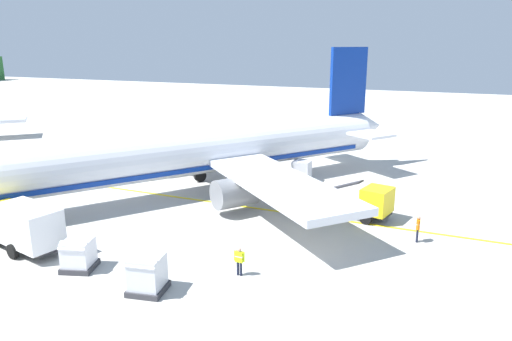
{
  "coord_description": "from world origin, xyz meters",
  "views": [
    {
      "loc": [
        -12.88,
        2.26,
        12.22
      ],
      "look_at": [
        21.37,
        16.84,
        2.32
      ],
      "focal_mm": 33.59,
      "sensor_mm": 36.0,
      "label": 1
    }
  ],
  "objects_px": {
    "service_truck_fuel": "(21,225)",
    "service_truck_baggage": "(361,202)",
    "crew_loader_right": "(418,226)",
    "cargo_container_mid": "(78,255)",
    "crew_marshaller": "(239,259)",
    "cargo_container_near": "(147,274)",
    "cargo_container_far": "(301,171)",
    "airliner_foreground": "(202,152)"
  },
  "relations": [
    {
      "from": "cargo_container_far",
      "to": "airliner_foreground",
      "type": "bearing_deg",
      "value": 129.73
    },
    {
      "from": "service_truck_fuel",
      "to": "crew_marshaller",
      "type": "xyz_separation_m",
      "value": [
        2.05,
        -13.67,
        -0.64
      ]
    },
    {
      "from": "airliner_foreground",
      "to": "cargo_container_far",
      "type": "distance_m",
      "value": 9.34
    },
    {
      "from": "airliner_foreground",
      "to": "crew_marshaller",
      "type": "distance_m",
      "value": 16.12
    },
    {
      "from": "airliner_foreground",
      "to": "service_truck_baggage",
      "type": "relative_size",
      "value": 5.04
    },
    {
      "from": "cargo_container_far",
      "to": "crew_loader_right",
      "type": "xyz_separation_m",
      "value": [
        -10.07,
        -10.94,
        0.04
      ]
    },
    {
      "from": "airliner_foreground",
      "to": "crew_loader_right",
      "type": "distance_m",
      "value": 18.54
    },
    {
      "from": "service_truck_baggage",
      "to": "service_truck_fuel",
      "type": "bearing_deg",
      "value": 127.38
    },
    {
      "from": "cargo_container_far",
      "to": "crew_loader_right",
      "type": "bearing_deg",
      "value": -132.64
    },
    {
      "from": "service_truck_baggage",
      "to": "crew_loader_right",
      "type": "relative_size",
      "value": 4.05
    },
    {
      "from": "service_truck_fuel",
      "to": "crew_loader_right",
      "type": "height_order",
      "value": "service_truck_fuel"
    },
    {
      "from": "cargo_container_far",
      "to": "cargo_container_mid",
      "type": "bearing_deg",
      "value": 164.22
    },
    {
      "from": "service_truck_fuel",
      "to": "crew_marshaller",
      "type": "height_order",
      "value": "service_truck_fuel"
    },
    {
      "from": "service_truck_baggage",
      "to": "crew_marshaller",
      "type": "distance_m",
      "value": 12.4
    },
    {
      "from": "service_truck_baggage",
      "to": "cargo_container_near",
      "type": "distance_m",
      "value": 16.98
    },
    {
      "from": "cargo_container_near",
      "to": "service_truck_baggage",
      "type": "bearing_deg",
      "value": -27.28
    },
    {
      "from": "cargo_container_far",
      "to": "service_truck_baggage",
      "type": "bearing_deg",
      "value": -136.01
    },
    {
      "from": "crew_marshaller",
      "to": "airliner_foreground",
      "type": "bearing_deg",
      "value": 36.23
    },
    {
      "from": "service_truck_fuel",
      "to": "service_truck_baggage",
      "type": "height_order",
      "value": "service_truck_fuel"
    },
    {
      "from": "service_truck_fuel",
      "to": "crew_loader_right",
      "type": "bearing_deg",
      "value": -64.42
    },
    {
      "from": "service_truck_baggage",
      "to": "cargo_container_far",
      "type": "relative_size",
      "value": 3.36
    },
    {
      "from": "cargo_container_near",
      "to": "cargo_container_far",
      "type": "relative_size",
      "value": 0.98
    },
    {
      "from": "service_truck_fuel",
      "to": "service_truck_baggage",
      "type": "xyz_separation_m",
      "value": [
        13.69,
        -17.93,
        -0.42
      ]
    },
    {
      "from": "cargo_container_mid",
      "to": "crew_marshaller",
      "type": "distance_m",
      "value": 9.0
    },
    {
      "from": "cargo_container_far",
      "to": "crew_marshaller",
      "type": "bearing_deg",
      "value": -172.44
    },
    {
      "from": "cargo_container_near",
      "to": "crew_marshaller",
      "type": "relative_size",
      "value": 1.29
    },
    {
      "from": "crew_marshaller",
      "to": "cargo_container_mid",
      "type": "bearing_deg",
      "value": 108.43
    },
    {
      "from": "service_truck_baggage",
      "to": "cargo_container_near",
      "type": "relative_size",
      "value": 3.43
    },
    {
      "from": "crew_loader_right",
      "to": "service_truck_fuel",
      "type": "bearing_deg",
      "value": 115.58
    },
    {
      "from": "airliner_foreground",
      "to": "cargo_container_mid",
      "type": "distance_m",
      "value": 15.92
    },
    {
      "from": "airliner_foreground",
      "to": "cargo_container_near",
      "type": "height_order",
      "value": "airliner_foreground"
    },
    {
      "from": "cargo_container_far",
      "to": "crew_marshaller",
      "type": "height_order",
      "value": "cargo_container_far"
    },
    {
      "from": "cargo_container_far",
      "to": "crew_marshaller",
      "type": "xyz_separation_m",
      "value": [
        -18.62,
        -2.47,
        -0.06
      ]
    },
    {
      "from": "crew_loader_right",
      "to": "cargo_container_mid",
      "type": "bearing_deg",
      "value": 123.83
    },
    {
      "from": "cargo_container_mid",
      "to": "cargo_container_near",
      "type": "bearing_deg",
      "value": -96.84
    },
    {
      "from": "cargo_container_mid",
      "to": "cargo_container_far",
      "type": "xyz_separation_m",
      "value": [
        21.46,
        -6.06,
        0.14
      ]
    },
    {
      "from": "cargo_container_mid",
      "to": "crew_marshaller",
      "type": "bearing_deg",
      "value": -71.57
    },
    {
      "from": "airliner_foreground",
      "to": "cargo_container_far",
      "type": "bearing_deg",
      "value": -50.27
    },
    {
      "from": "cargo_container_near",
      "to": "service_truck_fuel",
      "type": "bearing_deg",
      "value": 82.14
    },
    {
      "from": "cargo_container_mid",
      "to": "cargo_container_far",
      "type": "distance_m",
      "value": 22.31
    },
    {
      "from": "service_truck_baggage",
      "to": "crew_loader_right",
      "type": "xyz_separation_m",
      "value": [
        -3.1,
        -4.21,
        -0.12
      ]
    },
    {
      "from": "service_truck_fuel",
      "to": "crew_loader_right",
      "type": "xyz_separation_m",
      "value": [
        10.6,
        -22.13,
        -0.55
      ]
    }
  ]
}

